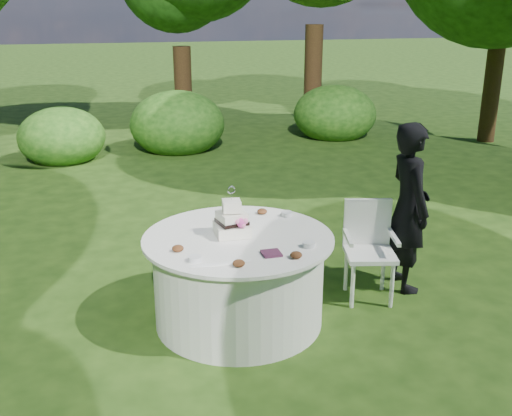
# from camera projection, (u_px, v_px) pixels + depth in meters

# --- Properties ---
(ground) EXTENTS (80.00, 80.00, 0.00)m
(ground) POSITION_uv_depth(u_px,v_px,m) (239.00, 320.00, 5.11)
(ground) COLOR #1C380F
(ground) RESTS_ON ground
(napkins) EXTENTS (0.14, 0.14, 0.02)m
(napkins) POSITION_uv_depth(u_px,v_px,m) (271.00, 253.00, 4.50)
(napkins) COLOR #4D213B
(napkins) RESTS_ON table
(feather_plume) EXTENTS (0.48, 0.07, 0.01)m
(feather_plume) POSITION_uv_depth(u_px,v_px,m) (221.00, 264.00, 4.33)
(feather_plume) COLOR white
(feather_plume) RESTS_ON table
(guest) EXTENTS (0.42, 0.60, 1.58)m
(guest) POSITION_uv_depth(u_px,v_px,m) (409.00, 207.00, 5.49)
(guest) COLOR black
(guest) RESTS_ON ground
(table) EXTENTS (1.56, 1.56, 0.77)m
(table) POSITION_uv_depth(u_px,v_px,m) (239.00, 279.00, 4.98)
(table) COLOR silver
(table) RESTS_ON ground
(cake) EXTENTS (0.27, 0.29, 0.41)m
(cake) POSITION_uv_depth(u_px,v_px,m) (232.00, 222.00, 4.85)
(cake) COLOR white
(cake) RESTS_ON table
(chair) EXTENTS (0.52, 0.52, 0.89)m
(chair) POSITION_uv_depth(u_px,v_px,m) (369.00, 242.00, 5.40)
(chair) COLOR white
(chair) RESTS_ON ground
(votives) EXTENTS (1.05, 0.87, 0.04)m
(votives) POSITION_uv_depth(u_px,v_px,m) (266.00, 238.00, 4.78)
(votives) COLOR silver
(votives) RESTS_ON table
(petal_cups) EXTENTS (0.94, 1.14, 0.05)m
(petal_cups) POSITION_uv_depth(u_px,v_px,m) (244.00, 243.00, 4.66)
(petal_cups) COLOR #562D16
(petal_cups) RESTS_ON table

